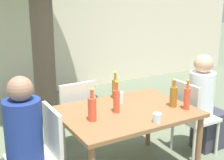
{
  "coord_description": "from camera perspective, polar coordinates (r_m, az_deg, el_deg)",
  "views": [
    {
      "loc": [
        -1.63,
        -2.54,
        1.92
      ],
      "look_at": [
        0.0,
        0.3,
        1.0
      ],
      "focal_mm": 50.0,
      "sensor_mm": 36.0,
      "label": 1
    }
  ],
  "objects": [
    {
      "name": "dining_table_front",
      "position": [
        3.27,
        2.65,
        -6.82
      ],
      "size": [
        1.36,
        1.0,
        0.75
      ],
      "color": "brown",
      "rests_on": "ground_plane"
    },
    {
      "name": "soda_bottle_0",
      "position": [
        2.95,
        -3.64,
        -5.18
      ],
      "size": [
        0.08,
        0.08,
        0.32
      ],
      "color": "#DB4C2D",
      "rests_on": "dining_table_front"
    },
    {
      "name": "person_seated_1",
      "position": [
        4.01,
        16.69,
        -4.98
      ],
      "size": [
        0.56,
        0.31,
        1.23
      ],
      "rotation": [
        0.0,
        0.0,
        1.57
      ],
      "color": "#383842",
      "rests_on": "ground_plane"
    },
    {
      "name": "soda_bottle_3",
      "position": [
        3.31,
        13.54,
        -3.21
      ],
      "size": [
        0.06,
        0.06,
        0.32
      ],
      "color": "#DB4C2D",
      "rests_on": "dining_table_front"
    },
    {
      "name": "drinking_glass_0",
      "position": [
        3.43,
        1.43,
        -3.18
      ],
      "size": [
        0.08,
        0.08,
        0.12
      ],
      "color": "silver",
      "rests_on": "dining_table_front"
    },
    {
      "name": "patio_chair_0",
      "position": [
        2.98,
        -12.73,
        -12.55
      ],
      "size": [
        0.44,
        0.44,
        0.93
      ],
      "rotation": [
        0.0,
        0.0,
        -1.57
      ],
      "color": "beige",
      "rests_on": "ground_plane"
    },
    {
      "name": "soda_bottle_4",
      "position": [
        3.13,
        0.84,
        -3.74
      ],
      "size": [
        0.07,
        0.07,
        0.33
      ],
      "color": "#DB4C2D",
      "rests_on": "dining_table_front"
    },
    {
      "name": "person_seated_0",
      "position": [
        2.92,
        -17.27,
        -12.8
      ],
      "size": [
        0.56,
        0.33,
        1.26
      ],
      "rotation": [
        0.0,
        0.0,
        -1.57
      ],
      "color": "#383842",
      "rests_on": "ground_plane"
    },
    {
      "name": "patio_chair_2",
      "position": [
        3.8,
        -6.85,
        -5.87
      ],
      "size": [
        0.44,
        0.44,
        0.93
      ],
      "rotation": [
        0.0,
        0.0,
        3.14
      ],
      "color": "beige",
      "rests_on": "ground_plane"
    },
    {
      "name": "patio_chair_1",
      "position": [
        3.86,
        14.21,
        -5.96
      ],
      "size": [
        0.44,
        0.44,
        0.93
      ],
      "rotation": [
        0.0,
        0.0,
        1.57
      ],
      "color": "beige",
      "rests_on": "ground_plane"
    },
    {
      "name": "amber_bottle_1",
      "position": [
        3.36,
        11.17,
        -2.89
      ],
      "size": [
        0.08,
        0.08,
        0.3
      ],
      "color": "#9E661E",
      "rests_on": "dining_table_front"
    },
    {
      "name": "amber_bottle_2",
      "position": [
        3.55,
        0.59,
        -1.49
      ],
      "size": [
        0.07,
        0.07,
        0.31
      ],
      "color": "#9E661E",
      "rests_on": "dining_table_front"
    },
    {
      "name": "cafe_building_wall",
      "position": [
        6.03,
        -14.34,
        10.27
      ],
      "size": [
        10.0,
        0.08,
        2.8
      ],
      "color": "beige",
      "rests_on": "ground_plane"
    },
    {
      "name": "drinking_glass_1",
      "position": [
        2.96,
        8.23,
        -6.86
      ],
      "size": [
        0.08,
        0.08,
        0.09
      ],
      "color": "silver",
      "rests_on": "dining_table_front"
    }
  ]
}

